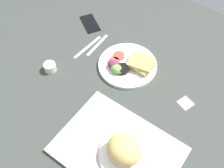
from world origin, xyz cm
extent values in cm
cube|color=#383D38|center=(0.00, 0.00, -1.50)|extent=(190.00, 150.00, 3.00)
cube|color=#B2B2AD|center=(-17.05, 24.35, 0.80)|extent=(45.91, 34.25, 1.60)
cylinder|color=white|center=(-21.31, 24.35, 2.30)|extent=(20.96, 20.96, 1.40)
ellipsoid|color=#DBB266|center=(-20.34, 25.15, 7.41)|extent=(12.93, 11.16, 8.81)
cylinder|color=white|center=(4.30, -12.04, 0.80)|extent=(27.50, 27.50, 1.60)
cube|color=tan|center=(-1.20, -14.51, 2.30)|extent=(11.22, 9.27, 1.40)
cube|color=#B2C66B|center=(-1.20, -14.51, 3.50)|extent=(11.43, 9.54, 1.00)
cube|color=tan|center=(-1.20, -14.51, 4.70)|extent=(12.79, 11.31, 1.40)
cylinder|color=#D14738|center=(10.49, -13.41, 2.00)|extent=(5.60, 5.60, 0.80)
cylinder|color=#D14738|center=(10.07, -9.01, 2.00)|extent=(5.60, 5.60, 0.80)
cylinder|color=black|center=(3.61, -7.23, 3.10)|extent=(5.20, 5.20, 3.00)
cylinder|color=#EFEACC|center=(3.61, -7.23, 4.20)|extent=(4.26, 4.26, 0.60)
ellipsoid|color=#729E4C|center=(5.67, -5.44, 3.40)|extent=(6.00, 4.80, 3.60)
ellipsoid|color=#6B2D47|center=(8.15, -6.54, 3.40)|extent=(6.00, 4.80, 3.60)
cylinder|color=silver|center=(31.52, 11.59, 2.00)|extent=(5.60, 5.60, 4.00)
cube|color=#B7B7BC|center=(24.30, -14.04, 0.25)|extent=(2.54, 17.06, 0.50)
cube|color=#B7B7BC|center=(27.30, -10.04, 0.25)|extent=(2.08, 19.04, 0.50)
cube|color=black|center=(37.62, -24.17, 0.40)|extent=(16.06, 13.51, 0.80)
cube|color=pink|center=(-27.38, -10.44, 0.06)|extent=(7.02, 7.02, 0.12)
camera|label=1|loc=(-39.39, 57.15, 97.09)|focal=42.96mm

